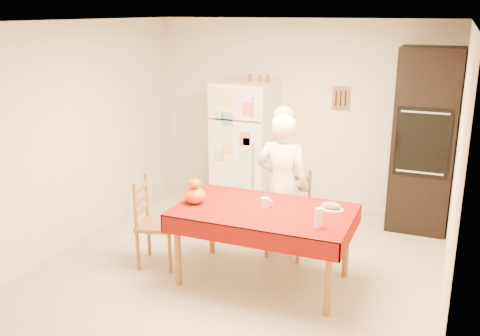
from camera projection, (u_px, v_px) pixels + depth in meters
The scene contains 17 objects.
floor at pixel (236, 270), 5.55m from camera, with size 4.50×4.50×0.00m, color tan.
room_shell at pixel (236, 117), 5.09m from camera, with size 4.02×4.52×2.51m.
refrigerator at pixel (245, 145), 7.21m from camera, with size 0.75×0.74×1.70m.
oven_cabinet at pixel (424, 141), 6.36m from camera, with size 0.70×0.62×2.20m.
dining_table at pixel (264, 216), 5.15m from camera, with size 1.70×1.00×0.76m.
chair_far at pixel (290, 209), 5.85m from camera, with size 0.44×0.42×0.95m.
chair_left at pixel (152, 219), 5.57m from camera, with size 0.49×0.50×0.95m.
seated_woman at pixel (282, 186), 5.70m from camera, with size 0.58×0.38×1.59m, color white.
coffee_mug at pixel (265, 203), 5.16m from camera, with size 0.08×0.08×0.10m, color silver.
pumpkin_lower at pixel (195, 195), 5.27m from camera, with size 0.21×0.21×0.16m, color #D64405.
pumpkin_upper at pixel (195, 183), 5.24m from camera, with size 0.12×0.12×0.09m, color red.
wine_glass at pixel (318, 218), 4.69m from camera, with size 0.07×0.07×0.18m, color silver.
bread_plate at pixel (331, 209), 5.10m from camera, with size 0.24×0.24×0.02m, color silver.
bread_loaf at pixel (331, 205), 5.09m from camera, with size 0.18×0.10×0.06m, color #A78652.
spice_jar_left at pixel (250, 77), 6.98m from camera, with size 0.05×0.05×0.10m, color brown.
spice_jar_mid at pixel (260, 78), 6.93m from camera, with size 0.05×0.05×0.10m, color #91581A.
spice_jar_right at pixel (268, 78), 6.89m from camera, with size 0.05×0.05×0.10m, color brown.
Camera 1 is at (1.93, -4.63, 2.60)m, focal length 40.00 mm.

